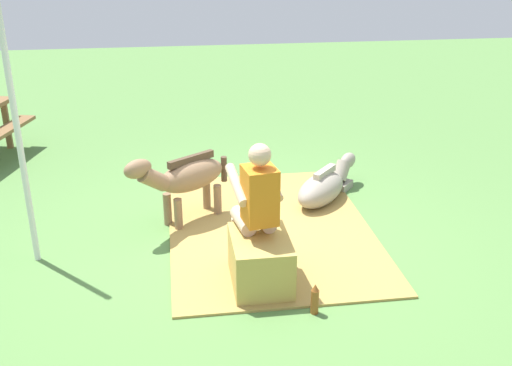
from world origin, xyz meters
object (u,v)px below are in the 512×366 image
object	(u,v)px
pony_lying	(325,186)
soda_bottle	(315,299)
person_seated	(256,203)
hay_bale	(260,262)
pony_standing	(185,178)
tent_pole_left	(19,140)

from	to	relation	value
pony_lying	soda_bottle	size ratio (longest dim) A/B	4.13
pony_lying	person_seated	bearing A→B (deg)	146.00
hay_bale	pony_lying	xyz separation A→B (m)	(1.76, -1.06, -0.05)
hay_bale	pony_standing	world-z (taller)	pony_standing
pony_lying	tent_pole_left	distance (m)	3.51
pony_standing	soda_bottle	xyz separation A→B (m)	(-1.93, -1.01, -0.40)
pony_lying	pony_standing	bearing A→B (deg)	101.67
soda_bottle	tent_pole_left	bearing A→B (deg)	62.86
person_seated	tent_pole_left	xyz separation A→B (m)	(0.62, 2.12, 0.50)
hay_bale	pony_standing	size ratio (longest dim) A/B	0.62
soda_bottle	pony_lying	bearing A→B (deg)	-16.28
hay_bale	tent_pole_left	xyz separation A→B (m)	(0.78, 2.14, 1.02)
hay_bale	pony_lying	distance (m)	2.06
person_seated	pony_standing	bearing A→B (deg)	25.75
hay_bale	soda_bottle	size ratio (longest dim) A/B	2.54
pony_lying	tent_pole_left	bearing A→B (deg)	106.99
hay_bale	soda_bottle	xyz separation A→B (m)	(-0.52, -0.39, -0.10)
person_seated	pony_lying	distance (m)	2.01
hay_bale	soda_bottle	distance (m)	0.66
hay_bale	person_seated	xyz separation A→B (m)	(0.16, 0.02, 0.51)
tent_pole_left	person_seated	bearing A→B (deg)	-106.25
soda_bottle	pony_standing	bearing A→B (deg)	27.73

